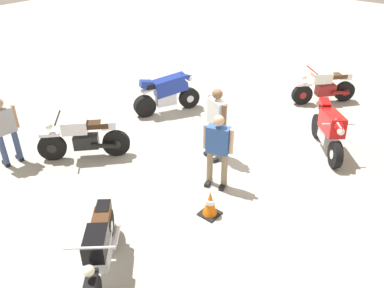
# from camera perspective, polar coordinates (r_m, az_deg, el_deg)

# --- Properties ---
(ground_plane) EXTENTS (40.00, 40.00, 0.00)m
(ground_plane) POSITION_cam_1_polar(r_m,az_deg,el_deg) (9.54, 4.44, -0.83)
(ground_plane) COLOR #ADAAA3
(motorcycle_cream_vintage) EXTENTS (1.59, 1.38, 1.07)m
(motorcycle_cream_vintage) POSITION_cam_1_polar(r_m,az_deg,el_deg) (12.35, 18.74, 7.83)
(motorcycle_cream_vintage) COLOR black
(motorcycle_cream_vintage) RESTS_ON ground
(motorcycle_silver_cruiser) EXTENTS (1.62, 1.50, 1.09)m
(motorcycle_silver_cruiser) POSITION_cam_1_polar(r_m,az_deg,el_deg) (9.30, -15.45, 0.87)
(motorcycle_silver_cruiser) COLOR black
(motorcycle_silver_cruiser) RESTS_ON ground
(motorcycle_red_sportbike) EXTENTS (1.64, 1.38, 1.14)m
(motorcycle_red_sportbike) POSITION_cam_1_polar(r_m,az_deg,el_deg) (9.74, 19.31, 2.11)
(motorcycle_red_sportbike) COLOR black
(motorcycle_red_sportbike) RESTS_ON ground
(motorcycle_blue_sportbike) EXTENTS (1.84, 1.06, 1.14)m
(motorcycle_blue_sportbike) POSITION_cam_1_polar(r_m,az_deg,el_deg) (11.11, -3.58, 7.50)
(motorcycle_blue_sportbike) COLOR black
(motorcycle_blue_sportbike) RESTS_ON ground
(motorcycle_black_cruiser) EXTENTS (1.62, 1.50, 1.09)m
(motorcycle_black_cruiser) POSITION_cam_1_polar(r_m,az_deg,el_deg) (6.40, -13.18, -14.73)
(motorcycle_black_cruiser) COLOR black
(motorcycle_black_cruiser) RESTS_ON ground
(person_in_blue_shirt) EXTENTS (0.42, 0.63, 1.63)m
(person_in_blue_shirt) POSITION_cam_1_polar(r_m,az_deg,el_deg) (7.86, 3.77, -0.46)
(person_in_blue_shirt) COLOR gray
(person_in_blue_shirt) RESTS_ON ground
(person_in_white_shirt) EXTENTS (0.44, 0.65, 1.72)m
(person_in_white_shirt) POSITION_cam_1_polar(r_m,az_deg,el_deg) (8.77, 3.56, 3.58)
(person_in_white_shirt) COLOR #59595B
(person_in_white_shirt) RESTS_ON ground
(person_in_gray_shirt) EXTENTS (0.64, 0.34, 1.62)m
(person_in_gray_shirt) POSITION_cam_1_polar(r_m,az_deg,el_deg) (9.48, -25.56, 2.10)
(person_in_gray_shirt) COLOR #384772
(person_in_gray_shirt) RESTS_ON ground
(traffic_cone) EXTENTS (0.36, 0.36, 0.53)m
(traffic_cone) POSITION_cam_1_polar(r_m,az_deg,el_deg) (7.46, 2.64, -8.66)
(traffic_cone) COLOR black
(traffic_cone) RESTS_ON ground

